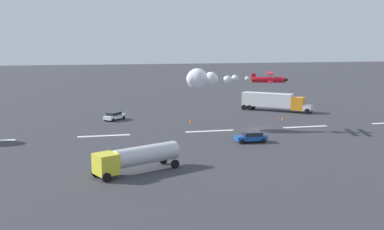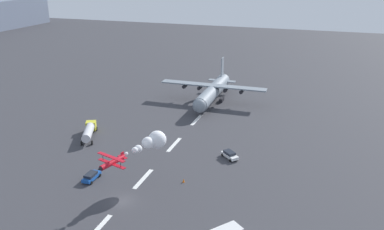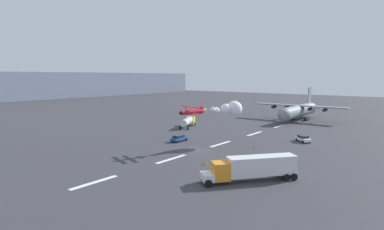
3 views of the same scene
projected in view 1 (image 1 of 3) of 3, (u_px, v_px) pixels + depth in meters
name	position (u px, v px, depth m)	size (l,w,h in m)	color
ground_plane	(259.00, 129.00, 77.00)	(440.00, 440.00, 0.00)	#38383D
runway_stripe_3	(305.00, 127.00, 78.88)	(8.00, 0.90, 0.01)	white
runway_stripe_4	(210.00, 131.00, 75.12)	(8.00, 0.90, 0.01)	white
runway_stripe_5	(104.00, 136.00, 71.37)	(8.00, 0.90, 0.01)	white
stunt_biplane_red	(206.00, 79.00, 75.81)	(16.22, 8.32, 3.55)	red
semi_truck_orange	(274.00, 101.00, 96.19)	(13.01, 11.27, 3.70)	silver
fuel_tanker_truck	(137.00, 157.00, 51.24)	(10.13, 6.52, 2.90)	yellow
followme_car_yellow	(114.00, 116.00, 85.30)	(4.31, 4.51, 1.52)	white
airport_staff_sedan	(251.00, 137.00, 66.69)	(4.45, 2.03, 1.52)	#194CA5
traffic_cone_near	(283.00, 118.00, 85.50)	(0.44, 0.44, 0.75)	orange
traffic_cone_far	(191.00, 121.00, 82.49)	(0.44, 0.44, 0.75)	orange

